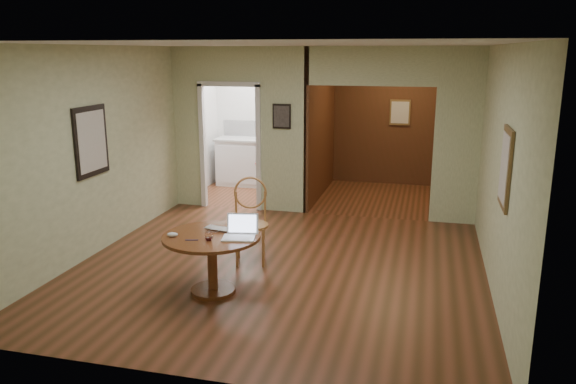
% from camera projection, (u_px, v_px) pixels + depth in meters
% --- Properties ---
extents(floor, '(5.00, 5.00, 0.00)m').
position_uv_depth(floor, '(278.00, 268.00, 6.97)').
color(floor, '#462814').
rests_on(floor, ground).
extents(room_shell, '(5.20, 7.50, 5.00)m').
position_uv_depth(room_shell, '(298.00, 131.00, 9.68)').
color(room_shell, silver).
rests_on(room_shell, ground).
extents(dining_table, '(1.07, 1.07, 0.67)m').
position_uv_depth(dining_table, '(212.00, 250.00, 6.17)').
color(dining_table, brown).
rests_on(dining_table, ground).
extents(chair, '(0.56, 0.56, 1.08)m').
position_uv_depth(chair, '(250.00, 215.00, 7.10)').
color(chair, '#A77A3B').
rests_on(chair, ground).
extents(open_laptop, '(0.38, 0.35, 0.24)m').
position_uv_depth(open_laptop, '(240.00, 231.00, 6.05)').
color(open_laptop, white).
rests_on(open_laptop, dining_table).
extents(closed_laptop, '(0.37, 0.28, 0.03)m').
position_uv_depth(closed_laptop, '(217.00, 230.00, 6.25)').
color(closed_laptop, silver).
rests_on(closed_laptop, dining_table).
extents(mouse, '(0.13, 0.09, 0.05)m').
position_uv_depth(mouse, '(172.00, 235.00, 6.06)').
color(mouse, white).
rests_on(mouse, dining_table).
extents(wine_glass, '(0.09, 0.09, 0.10)m').
position_uv_depth(wine_glass, '(209.00, 236.00, 5.94)').
color(wine_glass, white).
rests_on(wine_glass, dining_table).
extents(pen, '(0.14, 0.04, 0.01)m').
position_uv_depth(pen, '(192.00, 240.00, 5.95)').
color(pen, navy).
rests_on(pen, dining_table).
extents(kitchen_cabinet, '(2.06, 0.60, 0.94)m').
position_uv_depth(kitchen_cabinet, '(267.00, 163.00, 11.13)').
color(kitchen_cabinet, white).
rests_on(kitchen_cabinet, ground).
extents(grocery_bag, '(0.31, 0.28, 0.28)m').
position_uv_depth(grocery_bag, '(307.00, 134.00, 10.79)').
color(grocery_bag, '#C9B293').
rests_on(grocery_bag, kitchen_cabinet).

